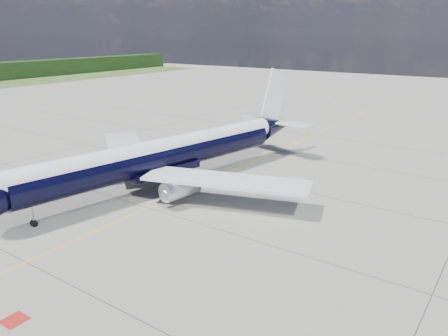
# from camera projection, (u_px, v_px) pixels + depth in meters

# --- Properties ---
(ground) EXTENTS (320.00, 320.00, 0.00)m
(ground) POSITION_uv_depth(u_px,v_px,m) (243.00, 166.00, 65.34)
(ground) COLOR gray
(ground) RESTS_ON ground
(taxiway_centerline) EXTENTS (0.16, 160.00, 0.01)m
(taxiway_centerline) POSITION_uv_depth(u_px,v_px,m) (224.00, 174.00, 61.44)
(taxiway_centerline) COLOR yellow
(taxiway_centerline) RESTS_ON ground
(red_marking) EXTENTS (1.60, 1.60, 0.01)m
(red_marking) POSITION_uv_depth(u_px,v_px,m) (15.00, 320.00, 30.37)
(red_marking) COLOR maroon
(red_marking) RESTS_ON ground
(main_airliner) EXTENTS (39.02, 48.00, 13.93)m
(main_airliner) POSITION_uv_depth(u_px,v_px,m) (168.00, 154.00, 55.57)
(main_airliner) COLOR black
(main_airliner) RESTS_ON ground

